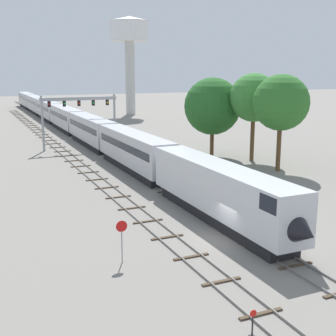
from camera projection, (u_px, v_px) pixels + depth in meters
The scene contains 11 objects.
ground_plane at pixel (221, 240), 33.78m from camera, with size 400.00×400.00×0.00m, color gray.
track_main at pixel (73, 134), 88.15m from camera, with size 2.60×200.00×0.16m.
track_near at pixel (65, 153), 68.10m from camera, with size 2.60×160.00×0.16m.
passenger_train at pixel (65, 118), 93.89m from camera, with size 3.04×146.56×4.80m.
signal_gantry at pixel (79, 109), 71.34m from camera, with size 12.10×0.49×8.52m.
water_tower at pixel (129, 36), 122.89m from camera, with size 10.87×10.87×26.39m.
switch_stand at pixel (252, 328), 21.34m from camera, with size 0.36×0.24×1.46m.
stop_sign at pixel (122, 235), 29.44m from camera, with size 0.76×0.08×2.88m.
trackside_tree_left at pixel (281, 103), 54.92m from camera, with size 6.84×6.84×11.91m.
trackside_tree_mid at pixel (254, 98), 61.31m from camera, with size 6.57×6.57×11.98m.
trackside_tree_right at pixel (213, 106), 64.77m from camera, with size 8.14×8.14×11.33m.
Camera 1 is at (-16.54, -27.52, 12.43)m, focal length 48.52 mm.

